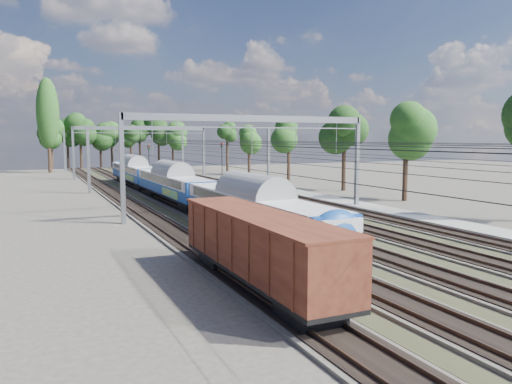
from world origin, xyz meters
name	(u,v)px	position (x,y,z in m)	size (l,w,h in m)	color
track_bed	(201,196)	(0.00, 45.00, 0.10)	(21.00, 130.00, 0.34)	#47423A
platform	(433,220)	(12.00, 20.00, 0.15)	(3.00, 70.00, 0.30)	gray
catenary	(184,142)	(0.33, 52.69, 6.40)	(25.65, 130.00, 9.00)	gray
tree_belt	(151,134)	(5.81, 95.94, 7.87)	(39.47, 97.99, 12.11)	black
poplar	(48,114)	(-14.50, 98.00, 11.89)	(4.40, 4.40, 19.04)	black
emu_train	(173,179)	(-4.50, 40.51, 2.60)	(3.02, 63.84, 4.41)	black
freight_boxcar	(258,245)	(-9.00, 9.15, 2.09)	(2.75, 13.28, 3.42)	black
worker	(154,169)	(3.50, 84.45, 1.01)	(0.73, 0.48, 2.01)	black
signal_near	(149,158)	(0.38, 74.20, 3.67)	(0.39, 0.35, 5.79)	black
signal_far	(222,156)	(12.16, 70.06, 3.90)	(0.44, 0.41, 6.16)	black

